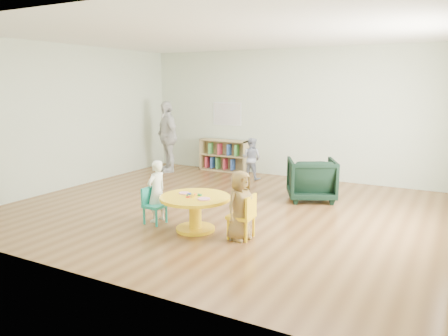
% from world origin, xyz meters
% --- Properties ---
extents(room, '(7.10, 7.00, 2.80)m').
position_xyz_m(room, '(0.01, 0.00, 1.89)').
color(room, brown).
rests_on(room, ground).
extents(activity_table, '(0.99, 0.99, 0.54)m').
position_xyz_m(activity_table, '(0.12, -1.15, 0.34)').
color(activity_table, yellow).
rests_on(activity_table, ground).
extents(kid_chair_left, '(0.30, 0.30, 0.54)m').
position_xyz_m(kid_chair_left, '(-0.61, -1.17, 0.29)').
color(kid_chair_left, '#1A917E').
rests_on(kid_chair_left, ground).
extents(kid_chair_right, '(0.34, 0.34, 0.60)m').
position_xyz_m(kid_chair_right, '(0.87, -1.12, 0.32)').
color(kid_chair_right, yellow).
rests_on(kid_chair_right, ground).
extents(bookshelf, '(1.20, 0.30, 0.75)m').
position_xyz_m(bookshelf, '(-1.61, 2.86, 0.37)').
color(bookshelf, '#A08959').
rests_on(bookshelf, ground).
extents(alphabet_poster, '(0.74, 0.01, 0.54)m').
position_xyz_m(alphabet_poster, '(-1.60, 2.98, 1.35)').
color(alphabet_poster, white).
rests_on(alphabet_poster, ground).
extents(armchair, '(1.08, 1.09, 0.75)m').
position_xyz_m(armchair, '(1.04, 1.25, 0.38)').
color(armchair, black).
rests_on(armchair, ground).
extents(child_left, '(0.27, 0.37, 0.93)m').
position_xyz_m(child_left, '(-0.61, -1.07, 0.47)').
color(child_left, white).
rests_on(child_left, ground).
extents(child_right, '(0.41, 0.52, 0.93)m').
position_xyz_m(child_right, '(0.84, -1.18, 0.47)').
color(child_right, gold).
rests_on(child_right, ground).
extents(toddler, '(0.46, 0.37, 0.91)m').
position_xyz_m(toddler, '(-0.65, 2.33, 0.45)').
color(toddler, '#1C2847').
rests_on(toddler, ground).
extents(adult_caretaker, '(1.04, 0.85, 1.66)m').
position_xyz_m(adult_caretaker, '(-2.74, 2.14, 0.83)').
color(adult_caretaker, silver).
rests_on(adult_caretaker, ground).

